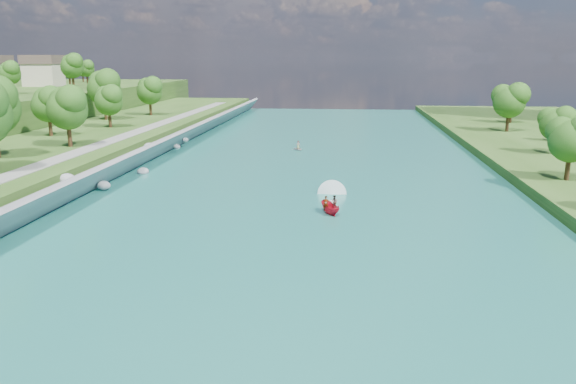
# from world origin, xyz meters

# --- Properties ---
(ground) EXTENTS (260.00, 260.00, 0.00)m
(ground) POSITION_xyz_m (0.00, 0.00, 0.00)
(ground) COLOR #2D5119
(ground) RESTS_ON ground
(river_water) EXTENTS (55.00, 240.00, 0.10)m
(river_water) POSITION_xyz_m (0.00, 20.00, 0.05)
(river_water) COLOR #1A6359
(river_water) RESTS_ON ground
(ridge_west) EXTENTS (60.00, 120.00, 9.00)m
(ridge_west) POSITION_xyz_m (-82.50, 95.00, 4.50)
(ridge_west) COLOR #2D5119
(ridge_west) RESTS_ON ground
(riprap_bank) EXTENTS (4.50, 236.00, 4.16)m
(riprap_bank) POSITION_xyz_m (-25.85, 19.11, 1.80)
(riprap_bank) COLOR slate
(riprap_bank) RESTS_ON ground
(riverside_path) EXTENTS (3.00, 200.00, 0.10)m
(riverside_path) POSITION_xyz_m (-32.50, 20.00, 3.55)
(riverside_path) COLOR gray
(riverside_path) RESTS_ON berm_west
(ridge_houses) EXTENTS (29.50, 29.50, 8.40)m
(ridge_houses) POSITION_xyz_m (-88.67, 100.00, 13.31)
(ridge_houses) COLOR beige
(ridge_houses) RESTS_ON ridge_west
(trees_east) EXTENTS (17.53, 135.15, 11.86)m
(trees_east) POSITION_xyz_m (39.10, 42.22, 6.33)
(trees_east) COLOR #1F5316
(trees_east) RESTS_ON berm_east
(trees_ridge) EXTENTS (20.99, 66.23, 10.32)m
(trees_ridge) POSITION_xyz_m (-72.27, 96.23, 13.45)
(trees_ridge) COLOR #1F5316
(trees_ridge) RESTS_ON ridge_west
(motorboat) EXTENTS (3.60, 18.71, 2.01)m
(motorboat) POSITION_xyz_m (3.75, 13.47, 0.67)
(motorboat) COLOR red
(motorboat) RESTS_ON river_water
(raft) EXTENTS (2.75, 3.04, 1.71)m
(raft) POSITION_xyz_m (-3.43, 54.15, 0.48)
(raft) COLOR #93969B
(raft) RESTS_ON river_water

